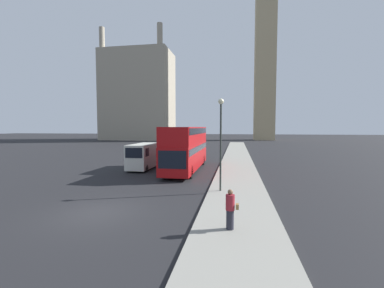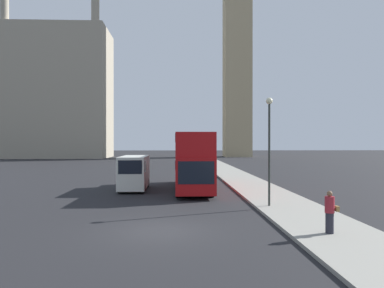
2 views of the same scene
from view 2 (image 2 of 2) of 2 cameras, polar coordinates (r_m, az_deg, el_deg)
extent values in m
plane|color=black|center=(15.74, -5.11, -12.95)|extent=(300.00, 300.00, 0.00)
cube|color=gray|center=(16.85, 19.39, -11.82)|extent=(3.70, 120.00, 0.15)
cube|color=tan|center=(96.45, 6.88, 13.42)|extent=(6.49, 6.49, 51.09)
cube|color=#9E937F|center=(93.20, -19.58, 7.23)|extent=(22.80, 14.46, 29.82)
cylinder|color=#9E937F|center=(94.89, -26.66, 18.35)|extent=(1.74, 1.74, 6.56)
cylinder|color=#9E937F|center=(89.12, -14.52, 19.59)|extent=(1.74, 1.74, 6.56)
cube|color=#A80F11|center=(28.51, 0.04, -4.03)|extent=(2.52, 11.44, 2.33)
cube|color=#A80F11|center=(28.43, 0.04, -0.06)|extent=(2.52, 11.21, 1.61)
cube|color=black|center=(28.46, 0.04, -2.54)|extent=(2.56, 10.98, 0.55)
cube|color=black|center=(28.43, 0.04, 0.81)|extent=(2.56, 10.75, 0.55)
cube|color=black|center=(22.77, 0.64, -4.40)|extent=(2.22, 0.03, 1.40)
cylinder|color=black|center=(24.59, -1.70, -6.86)|extent=(0.71, 1.09, 1.09)
cylinder|color=black|center=(24.68, 2.55, -6.84)|extent=(0.71, 1.09, 1.09)
cylinder|color=black|center=(32.55, -1.85, -5.11)|extent=(0.71, 1.09, 1.09)
cylinder|color=black|center=(32.62, 1.35, -5.10)|extent=(0.71, 1.09, 1.09)
cube|color=silver|center=(28.61, -8.79, -4.21)|extent=(1.92, 5.14, 2.36)
cube|color=black|center=(26.02, -9.43, -3.51)|extent=(1.64, 0.02, 0.94)
cube|color=black|center=(26.92, -9.19, -3.38)|extent=(1.95, 0.93, 0.76)
cylinder|color=black|center=(27.08, -10.73, -6.64)|extent=(0.48, 0.68, 0.68)
cylinder|color=black|center=(26.91, -7.67, -6.69)|extent=(0.48, 0.68, 0.68)
cylinder|color=black|center=(30.52, -9.77, -5.86)|extent=(0.48, 0.68, 0.68)
cylinder|color=black|center=(30.37, -7.05, -5.89)|extent=(0.48, 0.68, 0.68)
cylinder|color=#23232D|center=(15.37, 20.23, -11.23)|extent=(0.30, 0.30, 0.78)
cylinder|color=maroon|center=(15.24, 20.23, -8.66)|extent=(0.36, 0.36, 0.62)
sphere|color=brown|center=(15.18, 20.24, -7.12)|extent=(0.21, 0.21, 0.21)
cube|color=olive|center=(15.38, 21.20, -9.17)|extent=(0.12, 0.24, 0.20)
cylinder|color=#2D332D|center=(20.72, 11.69, -1.65)|extent=(0.12, 0.12, 5.51)
sphere|color=beige|center=(20.83, 11.70, 6.44)|extent=(0.36, 0.36, 0.36)
camera|label=1|loc=(7.12, 55.38, 5.05)|focal=24.00mm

